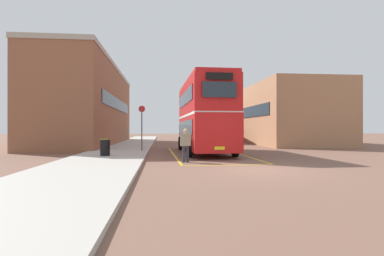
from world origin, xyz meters
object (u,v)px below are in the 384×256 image
(double_decker_bus, at_px, (204,115))
(pedestrian_boarding, at_px, (186,143))
(single_deck_bus, at_px, (210,128))
(bus_stop_sign, at_px, (142,124))
(litter_bin, at_px, (105,147))

(double_decker_bus, distance_m, pedestrian_boarding, 5.93)
(double_decker_bus, xyz_separation_m, pedestrian_boarding, (-1.67, -5.47, -1.59))
(double_decker_bus, xyz_separation_m, single_deck_bus, (2.93, 15.53, -0.87))
(bus_stop_sign, bearing_deg, single_deck_bus, 64.70)
(single_deck_bus, distance_m, bus_stop_sign, 16.52)
(double_decker_bus, height_order, bus_stop_sign, double_decker_bus)
(pedestrian_boarding, distance_m, bus_stop_sign, 6.63)
(double_decker_bus, relative_size, bus_stop_sign, 3.24)
(double_decker_bus, height_order, pedestrian_boarding, double_decker_bus)
(single_deck_bus, relative_size, pedestrian_boarding, 6.22)
(double_decker_bus, relative_size, pedestrian_boarding, 6.05)
(double_decker_bus, bearing_deg, litter_bin, -152.61)
(double_decker_bus, height_order, single_deck_bus, double_decker_bus)
(pedestrian_boarding, xyz_separation_m, bus_stop_sign, (-2.46, 6.07, 1.01))
(double_decker_bus, bearing_deg, pedestrian_boarding, -106.96)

